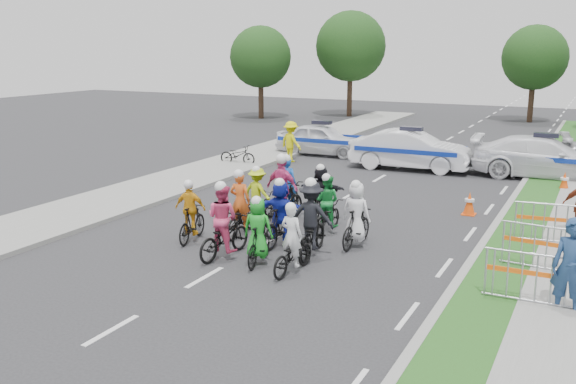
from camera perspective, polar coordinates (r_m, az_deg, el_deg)
The scene contains 31 objects.
ground at distance 14.40m, azimuth -7.42°, elevation -7.55°, with size 90.00×90.00×0.00m, color #28282B.
curb_right at distance 17.07m, azimuth 16.92°, elevation -4.50°, with size 0.20×60.00×0.12m, color gray.
grass_strip at distance 16.98m, azimuth 19.25°, elevation -4.78°, with size 1.20×60.00×0.11m, color #2A4E19.
sidewalk_left at distance 22.01m, azimuth -14.28°, elevation -0.45°, with size 3.00×60.00×0.13m, color gray.
rider_0 at distance 14.39m, azimuth 0.39°, elevation -5.12°, with size 0.69×1.66×1.65m.
rider_1 at distance 14.96m, azimuth -2.64°, elevation -4.02°, with size 0.76×1.63×1.65m.
rider_2 at distance 15.48m, azimuth -5.77°, elevation -3.29°, with size 0.85×1.91×1.90m.
rider_3 at distance 16.84m, azimuth -8.59°, elevation -2.23°, with size 0.88×1.64×1.66m.
rider_4 at distance 15.51m, azimuth 2.11°, elevation -3.00°, with size 1.15×1.99×1.95m.
rider_5 at distance 16.27m, azimuth -0.62°, elevation -2.24°, with size 1.44×1.72×1.78m.
rider_6 at distance 17.24m, azimuth -4.21°, elevation -1.90°, with size 0.83×1.85×1.82m.
rider_7 at distance 16.30m, azimuth 6.08°, elevation -2.53°, with size 0.76×1.68×1.74m.
rider_8 at distance 17.49m, azimuth 3.49°, elevation -1.61°, with size 0.70×1.63×1.66m.
rider_9 at distance 18.23m, azimuth -0.47°, elevation -0.46°, with size 1.09×2.02×2.06m.
rider_10 at distance 18.52m, azimuth -2.70°, elevation -0.68°, with size 1.01×1.71×1.66m.
rider_11 at distance 18.65m, azimuth 2.97°, elevation -0.38°, with size 1.36×1.63×1.68m.
rider_12 at distance 19.19m, azimuth -0.06°, elevation -0.28°, with size 0.85×1.90×1.87m.
police_car_0 at distance 29.88m, azimuth 3.00°, elevation 4.68°, with size 1.69×4.21×1.44m, color white.
police_car_1 at distance 26.78m, azimuth 10.84°, elevation 3.68°, with size 1.70×4.86×1.60m, color white.
police_car_2 at distance 26.53m, azimuth 21.83°, elevation 2.86°, with size 2.21×5.43×1.57m, color white.
spectator_0 at distance 13.17m, azimuth 23.84°, elevation -6.19°, with size 0.69×0.46×1.90m, color navy.
marshal_hiviz at distance 28.07m, azimuth 0.27°, elevation 4.51°, with size 1.14×0.66×1.77m, color yellow.
barrier_0 at distance 13.37m, azimuth 21.19°, elevation -7.43°, with size 2.00×0.50×1.12m, color #A5A8AD, non-canonical shape.
barrier_1 at distance 15.39m, azimuth 21.99°, elevation -4.86°, with size 2.00×0.50×1.12m, color #A5A8AD, non-canonical shape.
barrier_2 at distance 17.57m, azimuth 22.64°, elevation -2.76°, with size 2.00×0.50×1.12m, color #A5A8AD, non-canonical shape.
cone_0 at distance 20.08m, azimuth 15.82°, elevation -1.00°, with size 0.40×0.40×0.70m.
cone_1 at distance 24.39m, azimuth 23.36°, elevation 0.84°, with size 0.40×0.40×0.70m.
parked_bike at distance 27.47m, azimuth -4.51°, elevation 3.30°, with size 0.56×1.61×0.84m, color black.
tree_0 at distance 44.72m, azimuth -2.45°, elevation 11.90°, with size 4.20×4.20×6.30m.
tree_3 at distance 46.23m, azimuth 5.59°, elevation 12.76°, with size 4.90×4.90×7.35m.
tree_4 at distance 45.38m, azimuth 21.08°, elevation 11.08°, with size 4.20×4.20×6.30m.
Camera 1 is at (7.62, -11.14, 5.02)m, focal length 40.00 mm.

